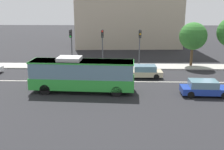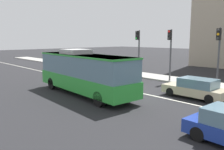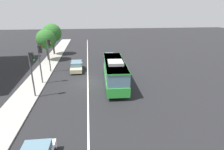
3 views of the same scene
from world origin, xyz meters
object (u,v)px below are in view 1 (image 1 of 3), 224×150
transit_bus (82,74)px  street_tree_kerbside_centre (193,36)px  sedan_beige (143,72)px  traffic_light_mid_block (140,42)px  sedan_blue (205,88)px  traffic_light_far_corner (102,42)px  traffic_light_near_corner (71,42)px

transit_bus → street_tree_kerbside_centre: size_ratio=1.68×
sedan_beige → street_tree_kerbside_centre: size_ratio=0.75×
traffic_light_mid_block → street_tree_kerbside_centre: 7.55m
transit_bus → street_tree_kerbside_centre: street_tree_kerbside_centre is taller
sedan_beige → sedan_blue: bearing=129.9°
sedan_blue → traffic_light_far_corner: 14.65m
transit_bus → sedan_blue: bearing=-0.6°
sedan_blue → sedan_beige: 7.97m
transit_bus → sedan_beige: transit_bus is taller
sedan_blue → traffic_light_mid_block: size_ratio=0.88×
sedan_blue → street_tree_kerbside_centre: 12.51m
transit_bus → street_tree_kerbside_centre: bearing=42.6°
transit_bus → traffic_light_near_corner: bearing=109.0°
traffic_light_mid_block → sedan_blue: bearing=26.0°
sedan_blue → traffic_light_near_corner: bearing=147.0°
sedan_beige → traffic_light_far_corner: size_ratio=0.87×
traffic_light_far_corner → street_tree_kerbside_centre: size_ratio=0.86×
sedan_blue → traffic_light_near_corner: size_ratio=0.88×
transit_bus → sedan_beige: 8.38m
street_tree_kerbside_centre → sedan_beige: bearing=-140.5°
traffic_light_far_corner → street_tree_kerbside_centre: 12.21m
transit_bus → traffic_light_mid_block: 11.24m
sedan_blue → transit_bus: bearing=178.4°
traffic_light_mid_block → street_tree_kerbside_centre: size_ratio=0.86×
sedan_beige → traffic_light_near_corner: size_ratio=0.87×
sedan_beige → traffic_light_mid_block: 4.84m
traffic_light_near_corner → traffic_light_mid_block: (8.84, -0.05, 0.00)m
sedan_blue → traffic_light_mid_block: traffic_light_mid_block is taller
transit_bus → traffic_light_far_corner: size_ratio=1.95×
traffic_light_near_corner → street_tree_kerbside_centre: street_tree_kerbside_centre is taller
traffic_light_near_corner → street_tree_kerbside_centre: 16.24m
sedan_beige → transit_bus: bearing=38.8°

